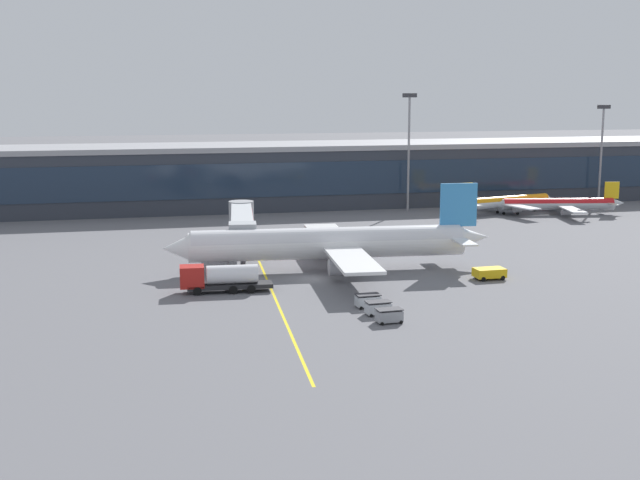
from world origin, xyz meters
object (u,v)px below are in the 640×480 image
baggage_cart_0 (389,315)px  baggage_cart_1 (378,308)px  fuel_tanker (220,278)px  main_airliner (330,243)px  commuter_jet_near (559,204)px  commuter_jet_far (505,202)px  baggage_cart_2 (368,300)px  pushback_tug (489,273)px

baggage_cart_0 → baggage_cart_1: size_ratio=1.00×
fuel_tanker → main_airliner: bearing=29.4°
main_airliner → commuter_jet_near: (54.28, 38.52, -1.63)m
commuter_jet_near → fuel_tanker: bearing=-145.9°
baggage_cart_1 → commuter_jet_far: commuter_jet_far is taller
commuter_jet_far → baggage_cart_2: bearing=-126.5°
baggage_cart_1 → commuter_jet_near: 81.85m
baggage_cart_2 → fuel_tanker: bearing=144.7°
main_airliner → commuter_jet_far: main_airliner is taller
commuter_jet_far → commuter_jet_near: bearing=-19.7°
fuel_tanker → commuter_jet_far: 78.71m
fuel_tanker → pushback_tug: 33.70m
main_airliner → baggage_cart_2: (-0.44, -19.32, -2.91)m
baggage_cart_1 → commuter_jet_far: size_ratio=0.12×
baggage_cart_2 → commuter_jet_near: commuter_jet_near is taller
fuel_tanker → baggage_cart_1: fuel_tanker is taller
baggage_cart_2 → commuter_jet_near: size_ratio=0.11×
baggage_cart_0 → commuter_jet_near: commuter_jet_near is taller
main_airliner → pushback_tug: size_ratio=11.24×
commuter_jet_far → commuter_jet_near: size_ratio=0.93×
fuel_tanker → commuter_jet_near: (69.73, 47.22, 0.31)m
baggage_cart_2 → pushback_tug: bearing=27.7°
pushback_tug → commuter_jet_near: size_ratio=0.15×
pushback_tug → baggage_cart_2: baggage_cart_2 is taller
fuel_tanker → commuter_jet_far: bearing=40.0°
baggage_cart_0 → commuter_jet_near: size_ratio=0.11×
baggage_cart_0 → main_airliner: bearing=89.9°
baggage_cart_1 → commuter_jet_far: bearing=55.0°
baggage_cart_0 → commuter_jet_far: bearing=56.4°
main_airliner → pushback_tug: (18.23, -9.50, -2.84)m
commuter_jet_near → main_airliner: bearing=-144.6°
pushback_tug → baggage_cart_2: (-18.67, -9.81, -0.07)m
fuel_tanker → commuter_jet_near: commuter_jet_near is taller
commuter_jet_far → baggage_cart_1: bearing=-125.0°
baggage_cart_2 → commuter_jet_far: (45.28, 61.21, 1.55)m
pushback_tug → commuter_jet_near: commuter_jet_near is taller
commuter_jet_far → commuter_jet_near: (9.44, -3.38, -0.27)m
main_airliner → pushback_tug: main_airliner is taller
baggage_cart_0 → baggage_cart_1: same height
pushback_tug → commuter_jet_near: bearing=53.1°
commuter_jet_far → pushback_tug: bearing=-117.4°
baggage_cart_2 → main_airliner: bearing=88.7°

